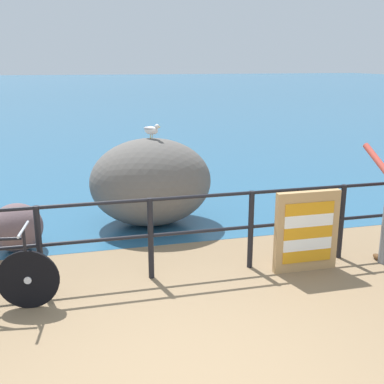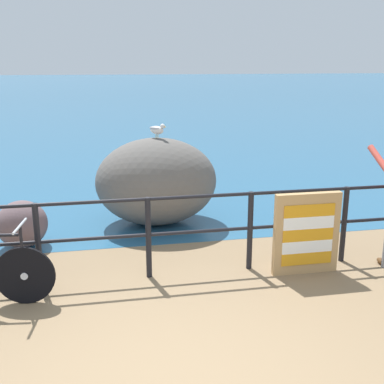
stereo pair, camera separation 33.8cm
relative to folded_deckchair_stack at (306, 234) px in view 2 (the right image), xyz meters
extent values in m
cube|color=#846B4C|center=(-1.93, 18.05, -0.57)|extent=(120.00, 120.00, 0.10)
cube|color=#285B7F|center=(-1.93, 46.28, -0.52)|extent=(120.00, 90.00, 0.01)
cylinder|color=black|center=(-3.22, 0.25, -0.01)|extent=(0.07, 0.07, 1.02)
cylinder|color=black|center=(-1.93, 0.25, -0.01)|extent=(0.07, 0.07, 1.02)
cylinder|color=black|center=(-0.65, 0.25, -0.01)|extent=(0.07, 0.07, 1.02)
cylinder|color=black|center=(0.64, 0.25, -0.01)|extent=(0.07, 0.07, 1.02)
cylinder|color=black|center=(-1.93, 0.25, 0.48)|extent=(7.72, 0.04, 0.04)
cylinder|color=black|center=(-1.93, 0.25, 0.03)|extent=(7.72, 0.04, 0.04)
cylinder|color=black|center=(-3.33, -0.16, -0.19)|extent=(0.66, 0.12, 0.66)
cylinder|color=#B7BCC6|center=(-3.33, -0.16, -0.19)|extent=(0.09, 0.07, 0.08)
cylinder|color=black|center=(-3.33, -0.16, 0.10)|extent=(0.03, 0.03, 0.57)
cylinder|color=#B7BCC6|center=(-3.33, -0.16, 0.38)|extent=(0.09, 0.48, 0.03)
ellipsoid|color=#513319|center=(1.11, 0.01, -0.48)|extent=(0.11, 0.26, 0.08)
cylinder|color=#CC4C3F|center=(1.02, 0.18, 0.84)|extent=(0.10, 0.52, 0.34)
cube|color=tan|center=(0.00, 0.00, 0.00)|extent=(0.84, 0.09, 1.04)
cube|color=orange|center=(0.00, -0.05, -0.31)|extent=(0.66, 0.01, 0.16)
cube|color=white|center=(0.00, -0.05, -0.16)|extent=(0.66, 0.01, 0.16)
cube|color=orange|center=(0.00, -0.05, 0.00)|extent=(0.66, 0.01, 0.16)
cube|color=white|center=(0.00, -0.05, 0.16)|extent=(0.66, 0.01, 0.16)
cube|color=orange|center=(0.00, -0.05, 0.31)|extent=(0.66, 0.01, 0.16)
ellipsoid|color=#605B56|center=(-1.59, 2.28, 0.18)|extent=(1.95, 1.60, 1.41)
ellipsoid|color=#675154|center=(-3.60, 1.61, -0.18)|extent=(0.71, 0.72, 0.67)
cylinder|color=gold|center=(-1.55, 2.32, 0.92)|extent=(0.01, 0.01, 0.06)
cylinder|color=gold|center=(-1.58, 2.29, 0.92)|extent=(0.01, 0.01, 0.06)
ellipsoid|color=white|center=(-1.56, 2.30, 1.01)|extent=(0.25, 0.27, 0.13)
ellipsoid|color=#9E9EA3|center=(-1.58, 2.32, 1.04)|extent=(0.25, 0.26, 0.06)
sphere|color=white|center=(-1.48, 2.21, 1.08)|extent=(0.08, 0.08, 0.08)
cone|color=gold|center=(-1.45, 2.18, 1.08)|extent=(0.05, 0.05, 0.02)
camera|label=1|loc=(-2.79, -5.14, 2.07)|focal=44.92mm
camera|label=2|loc=(-2.46, -5.22, 2.07)|focal=44.92mm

